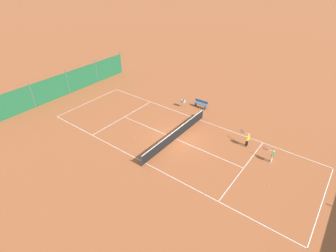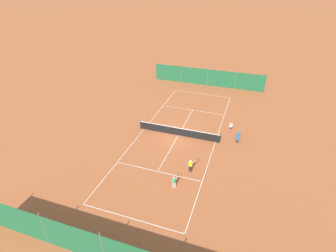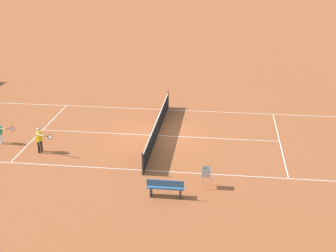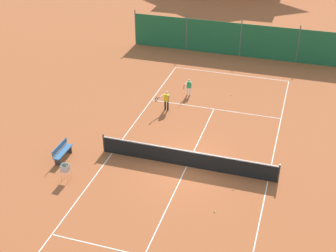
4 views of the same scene
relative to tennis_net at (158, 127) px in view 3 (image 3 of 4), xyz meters
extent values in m
plane|color=#A8542D|center=(0.00, 0.00, -0.50)|extent=(600.00, 600.00, 0.00)
cube|color=white|center=(-4.10, 0.00, -0.50)|extent=(0.05, 23.85, 0.01)
cube|color=white|center=(4.10, 0.00, -0.50)|extent=(0.05, 23.85, 0.01)
cube|color=white|center=(0.00, 6.40, -0.50)|extent=(8.20, 0.05, 0.01)
cube|color=white|center=(0.00, -6.40, -0.50)|extent=(8.20, 0.05, 0.01)
cube|color=white|center=(0.00, 0.00, -0.50)|extent=(0.05, 12.80, 0.01)
cylinder|color=#2D2D2D|center=(-4.55, 0.00, 0.03)|extent=(0.08, 0.08, 1.06)
cylinder|color=#2D2D2D|center=(4.55, 0.00, 0.03)|extent=(0.08, 0.08, 1.06)
cube|color=black|center=(0.00, 0.00, -0.04)|extent=(9.10, 0.02, 0.91)
cube|color=white|center=(0.00, 0.00, 0.43)|extent=(9.10, 0.04, 0.06)
cylinder|color=white|center=(-1.92, 7.82, -0.24)|extent=(0.09, 0.09, 0.52)
cylinder|color=white|center=(-2.09, 7.81, -0.24)|extent=(0.09, 0.09, 0.52)
cube|color=#239E5B|center=(-2.01, 7.81, 0.23)|extent=(0.26, 0.15, 0.41)
cylinder|color=beige|center=(-1.85, 7.82, 0.23)|extent=(0.06, 0.06, 0.41)
cylinder|color=beige|center=(-2.16, 7.60, 0.39)|extent=(0.07, 0.41, 0.06)
cylinder|color=black|center=(-2.15, 7.31, 0.39)|extent=(0.03, 0.19, 0.03)
torus|color=red|center=(-2.15, 7.08, 0.39)|extent=(0.03, 0.28, 0.28)
cylinder|color=silver|center=(-2.15, 7.08, 0.39)|extent=(0.01, 0.25, 0.25)
cylinder|color=black|center=(-2.69, 5.39, -0.20)|extent=(0.11, 0.11, 0.60)
cylinder|color=black|center=(-2.88, 5.45, -0.20)|extent=(0.11, 0.11, 0.60)
cube|color=yellow|center=(-2.78, 5.42, 0.33)|extent=(0.32, 0.24, 0.46)
sphere|color=beige|center=(-2.78, 5.42, 0.69)|extent=(0.18, 0.18, 0.18)
cylinder|color=beige|center=(-2.61, 5.37, 0.33)|extent=(0.07, 0.07, 0.46)
cylinder|color=beige|center=(-3.03, 5.25, 0.52)|extent=(0.20, 0.46, 0.07)
cylinder|color=black|center=(-3.12, 4.93, 0.52)|extent=(0.09, 0.21, 0.03)
torus|color=black|center=(-3.19, 4.69, 0.52)|extent=(0.10, 0.28, 0.28)
cylinder|color=silver|center=(-3.19, 4.69, 0.52)|extent=(0.07, 0.24, 0.25)
sphere|color=#CCE033|center=(2.60, -1.20, -0.47)|extent=(0.07, 0.07, 0.07)
sphere|color=#CCE033|center=(0.66, 8.56, -0.47)|extent=(0.07, 0.07, 0.07)
sphere|color=#CCE033|center=(2.10, -3.01, -0.47)|extent=(0.07, 0.07, 0.07)
cylinder|color=#B7B7BC|center=(-5.47, -3.00, -0.22)|extent=(0.02, 0.02, 0.55)
cylinder|color=#B7B7BC|center=(-5.13, -3.00, -0.22)|extent=(0.02, 0.02, 0.55)
cylinder|color=#B7B7BC|center=(-5.47, -2.66, -0.22)|extent=(0.02, 0.02, 0.55)
cylinder|color=#B7B7BC|center=(-5.13, -2.66, -0.22)|extent=(0.02, 0.02, 0.55)
cube|color=#B7B7BC|center=(-5.30, -2.83, 0.06)|extent=(0.34, 0.34, 0.02)
cube|color=#B7B7BC|center=(-5.30, -3.00, 0.22)|extent=(0.34, 0.02, 0.34)
cube|color=#B7B7BC|center=(-5.30, -2.66, 0.22)|extent=(0.34, 0.02, 0.34)
cube|color=#B7B7BC|center=(-5.47, -2.83, 0.22)|extent=(0.02, 0.34, 0.34)
cube|color=#B7B7BC|center=(-5.13, -2.83, 0.22)|extent=(0.02, 0.34, 0.34)
sphere|color=#CCE033|center=(-5.20, -2.79, 0.10)|extent=(0.07, 0.07, 0.07)
sphere|color=#CCE033|center=(-5.18, -2.76, 0.10)|extent=(0.07, 0.07, 0.07)
sphere|color=#CCE033|center=(-5.27, -2.82, 0.10)|extent=(0.07, 0.07, 0.07)
sphere|color=#CCE033|center=(-5.42, -2.81, 0.10)|extent=(0.07, 0.07, 0.07)
sphere|color=#CCE033|center=(-5.37, -2.80, 0.10)|extent=(0.07, 0.07, 0.07)
sphere|color=#CCE033|center=(-5.30, -2.88, 0.10)|extent=(0.07, 0.07, 0.07)
sphere|color=#CCE033|center=(-5.25, -2.83, 0.16)|extent=(0.07, 0.07, 0.07)
sphere|color=#CCE033|center=(-5.30, -2.81, 0.16)|extent=(0.07, 0.07, 0.07)
sphere|color=#CCE033|center=(-5.32, -2.78, 0.16)|extent=(0.07, 0.07, 0.07)
sphere|color=#CCE033|center=(-5.30, -2.88, 0.16)|extent=(0.07, 0.07, 0.07)
sphere|color=#CCE033|center=(-5.43, -2.76, 0.16)|extent=(0.07, 0.07, 0.07)
sphere|color=#CCE033|center=(-5.33, -2.70, 0.16)|extent=(0.07, 0.07, 0.07)
sphere|color=#CCE033|center=(-5.25, -2.84, 0.21)|extent=(0.07, 0.07, 0.07)
sphere|color=#CCE033|center=(-5.30, -2.93, 0.21)|extent=(0.07, 0.07, 0.07)
sphere|color=#CCE033|center=(-5.39, -2.90, 0.21)|extent=(0.07, 0.07, 0.07)
sphere|color=#CCE033|center=(-5.20, -2.77, 0.21)|extent=(0.07, 0.07, 0.07)
sphere|color=#CCE033|center=(-5.43, -2.80, 0.21)|extent=(0.07, 0.07, 0.07)
cube|color=#336699|center=(-6.30, -1.25, -0.06)|extent=(0.36, 1.50, 0.05)
cube|color=#336699|center=(-6.46, -1.25, 0.20)|extent=(0.04, 1.50, 0.28)
cube|color=#333338|center=(-6.30, -0.65, -0.28)|extent=(0.32, 0.06, 0.44)
cube|color=#333338|center=(-6.30, -1.85, -0.28)|extent=(0.32, 0.06, 0.44)
camera|label=1|loc=(15.57, 10.87, 13.05)|focal=28.00mm
camera|label=2|loc=(-6.81, 23.35, 15.13)|focal=28.00mm
camera|label=3|loc=(-22.77, -3.39, 9.21)|focal=50.00mm
camera|label=4|loc=(4.86, -18.81, 13.36)|focal=50.00mm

